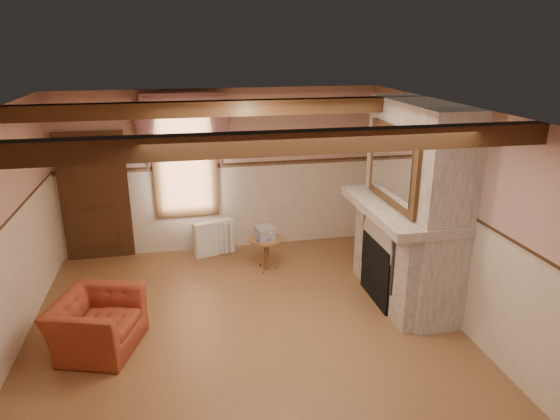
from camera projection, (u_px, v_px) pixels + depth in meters
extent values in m
cube|color=brown|center=(247.00, 337.00, 6.27)|extent=(5.50, 6.00, 0.01)
cube|color=silver|center=(242.00, 113.00, 5.36)|extent=(5.50, 6.00, 0.01)
cube|color=tan|center=(221.00, 171.00, 8.59)|extent=(5.50, 0.02, 2.80)
cube|color=tan|center=(312.00, 412.00, 3.03)|extent=(5.50, 0.02, 2.80)
cube|color=tan|center=(459.00, 218.00, 6.34)|extent=(0.02, 6.00, 2.80)
cube|color=black|center=(381.00, 270.00, 7.06)|extent=(0.20, 0.95, 0.90)
imported|color=maroon|center=(97.00, 324.00, 5.95)|extent=(1.17, 1.25, 0.66)
cylinder|color=brown|center=(267.00, 254.00, 8.04)|extent=(0.71, 0.71, 0.55)
cube|color=#B7AD8C|center=(265.00, 233.00, 7.88)|extent=(0.32, 0.36, 0.20)
cube|color=silver|center=(214.00, 238.00, 8.63)|extent=(0.72, 0.37, 0.60)
imported|color=brown|center=(410.00, 207.00, 6.56)|extent=(0.37, 0.37, 0.09)
cube|color=black|center=(380.00, 182.00, 7.51)|extent=(0.14, 0.24, 0.20)
cylinder|color=gold|center=(389.00, 185.00, 7.18)|extent=(0.11, 0.11, 0.28)
cylinder|color=red|center=(422.00, 213.00, 6.23)|extent=(0.06, 0.06, 0.16)
cylinder|color=gold|center=(420.00, 213.00, 6.28)|extent=(0.06, 0.06, 0.12)
cube|color=gray|center=(414.00, 205.00, 6.83)|extent=(0.85, 2.00, 2.80)
cube|color=gray|center=(402.00, 209.00, 6.81)|extent=(1.05, 2.05, 0.12)
cube|color=silver|center=(392.00, 166.00, 6.58)|extent=(0.06, 1.44, 1.04)
cube|color=black|center=(95.00, 199.00, 8.25)|extent=(1.10, 0.10, 2.10)
cube|color=white|center=(185.00, 159.00, 8.37)|extent=(1.06, 0.08, 2.02)
cube|color=gray|center=(183.00, 124.00, 8.09)|extent=(1.30, 0.14, 1.40)
cube|color=black|center=(260.00, 144.00, 4.28)|extent=(5.50, 0.18, 0.20)
cube|color=black|center=(230.00, 108.00, 6.50)|extent=(5.50, 0.18, 0.20)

